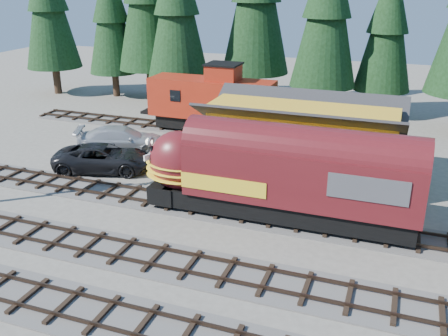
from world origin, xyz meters
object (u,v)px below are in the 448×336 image
(locomotive, at_px, (271,178))
(pickup_truck_a, at_px, (103,158))
(caboose, at_px, (212,101))
(depot, at_px, (301,135))
(pickup_truck_b, at_px, (122,140))

(locomotive, relative_size, pickup_truck_a, 2.30)
(locomotive, xyz_separation_m, caboose, (-8.81, 14.00, 0.25))
(depot, height_order, pickup_truck_a, depot)
(depot, xyz_separation_m, pickup_truck_b, (-13.64, 0.40, -1.99))
(depot, xyz_separation_m, locomotive, (-0.25, -6.50, -0.53))
(locomotive, xyz_separation_m, pickup_truck_b, (-13.40, 6.90, -1.46))
(pickup_truck_a, bearing_deg, pickup_truck_b, -5.84)
(locomotive, height_order, pickup_truck_a, locomotive)
(depot, distance_m, locomotive, 6.53)
(pickup_truck_b, bearing_deg, pickup_truck_a, 169.21)
(caboose, height_order, pickup_truck_b, caboose)
(caboose, bearing_deg, locomotive, -57.82)
(depot, distance_m, caboose, 11.76)
(pickup_truck_a, height_order, pickup_truck_b, pickup_truck_b)
(caboose, relative_size, pickup_truck_b, 1.56)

